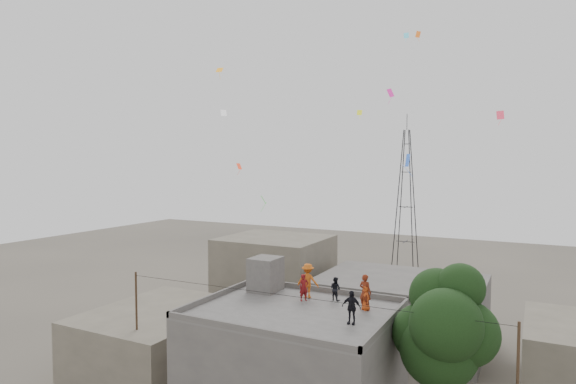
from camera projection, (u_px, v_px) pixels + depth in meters
name	position (u px, v px, depth m)	size (l,w,h in m)	color
main_building	(294.00, 368.00, 24.99)	(10.00, 8.00, 6.10)	#524F4D
parapet	(294.00, 307.00, 24.81)	(10.00, 8.00, 0.30)	#524F4D
stair_head_box	(266.00, 274.00, 28.53)	(1.60, 1.80, 2.00)	#524F4D
neighbor_west	(160.00, 339.00, 31.89)	(8.00, 10.00, 4.00)	#5F584B
neighbor_north	(400.00, 311.00, 36.51)	(12.00, 9.00, 5.00)	#524F4D
neighbor_northwest	(275.00, 275.00, 43.74)	(9.00, 8.00, 7.00)	#5F584B
tree	(444.00, 329.00, 21.95)	(4.90, 4.60, 9.10)	black
utility_line	(292.00, 364.00, 23.61)	(20.12, 0.62, 7.40)	black
transmission_tower	(406.00, 199.00, 61.92)	(2.97, 2.97, 20.01)	black
person_red_adult	(365.00, 292.00, 24.77)	(0.68, 0.45, 1.87)	maroon
person_orange_child	(366.00, 298.00, 24.78)	(0.64, 0.42, 1.31)	#CB4717
person_dark_child	(335.00, 289.00, 26.57)	(0.63, 0.49, 1.30)	black
person_dark_adult	(351.00, 307.00, 22.62)	(0.93, 0.39, 1.59)	black
person_orange_adult	(308.00, 281.00, 27.10)	(1.25, 0.72, 1.93)	#C95A16
person_red_child	(304.00, 288.00, 26.45)	(0.54, 0.35, 1.48)	maroon
kites	(342.00, 115.00, 29.98)	(20.80, 13.41, 11.75)	#FF3B1A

